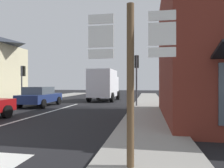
{
  "coord_description": "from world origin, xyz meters",
  "views": [
    {
      "loc": [
        5.87,
        -4.38,
        1.7
      ],
      "look_at": [
        3.53,
        8.77,
        1.68
      ],
      "focal_mm": 32.92,
      "sensor_mm": 36.0,
      "label": 1
    }
  ],
  "objects": [
    {
      "name": "sidewalk_right",
      "position": [
        5.9,
        8.0,
        0.07
      ],
      "size": [
        2.34,
        44.0,
        0.14
      ],
      "primitive_type": "cube",
      "color": "gray",
      "rests_on": "ground"
    },
    {
      "name": "delivery_truck",
      "position": [
        1.51,
        15.61,
        1.65
      ],
      "size": [
        2.56,
        5.04,
        3.05
      ],
      "color": "silver",
      "rests_on": "ground"
    },
    {
      "name": "sedan_far",
      "position": [
        -2.19,
        9.93,
        0.76
      ],
      "size": [
        2.1,
        4.27,
        1.47
      ],
      "color": "navy",
      "rests_on": "ground"
    },
    {
      "name": "traffic_light_near_right",
      "position": [
        5.03,
        10.5,
        2.77
      ],
      "size": [
        0.3,
        0.49,
        3.74
      ],
      "color": "#47474C",
      "rests_on": "ground"
    },
    {
      "name": "traffic_light_near_left",
      "position": [
        -5.03,
        12.03,
        2.42
      ],
      "size": [
        0.3,
        0.49,
        3.27
      ],
      "color": "#47474C",
      "rests_on": "ground"
    },
    {
      "name": "route_sign_post",
      "position": [
        5.53,
        -0.51,
        1.91
      ],
      "size": [
        1.66,
        0.14,
        3.2
      ],
      "color": "brown",
      "rests_on": "ground"
    },
    {
      "name": "ground_plane",
      "position": [
        0.0,
        10.0,
        0.0
      ],
      "size": [
        80.0,
        80.0,
        0.0
      ],
      "primitive_type": "plane",
      "color": "black"
    },
    {
      "name": "lane_centre_stripe",
      "position": [
        0.0,
        6.0,
        0.01
      ],
      "size": [
        0.16,
        12.0,
        0.01
      ],
      "primitive_type": "cube",
      "color": "silver",
      "rests_on": "ground"
    }
  ]
}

